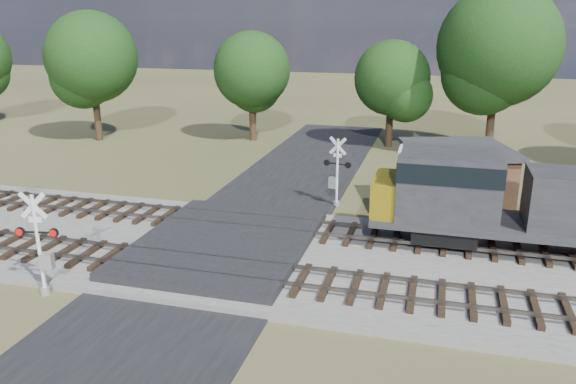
% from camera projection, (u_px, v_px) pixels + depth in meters
% --- Properties ---
extents(ground, '(160.00, 160.00, 0.00)m').
position_uv_depth(ground, '(220.00, 256.00, 23.52)').
color(ground, '#424726').
rests_on(ground, ground).
extents(ballast_bed, '(140.00, 10.00, 0.30)m').
position_uv_depth(ballast_bed, '(469.00, 276.00, 21.41)').
color(ballast_bed, gray).
rests_on(ballast_bed, ground).
extents(road, '(7.00, 60.00, 0.08)m').
position_uv_depth(road, '(220.00, 256.00, 23.51)').
color(road, black).
rests_on(road, ground).
extents(crossing_panel, '(7.00, 9.00, 0.62)m').
position_uv_depth(crossing_panel, '(224.00, 245.00, 23.89)').
color(crossing_panel, '#262628').
rests_on(crossing_panel, ground).
extents(track_near, '(140.00, 2.60, 0.33)m').
position_uv_depth(track_near, '(278.00, 277.00, 20.77)').
color(track_near, black).
rests_on(track_near, ballast_bed).
extents(track_far, '(140.00, 2.60, 0.33)m').
position_uv_depth(track_far, '(309.00, 229.00, 25.37)').
color(track_far, black).
rests_on(track_far, ballast_bed).
extents(crossing_signal_near, '(1.56, 0.42, 3.90)m').
position_uv_depth(crossing_signal_near, '(42.00, 253.00, 19.83)').
color(crossing_signal_near, silver).
rests_on(crossing_signal_near, ground).
extents(crossing_signal_far, '(1.50, 0.40, 3.74)m').
position_uv_depth(crossing_signal_far, '(336.00, 178.00, 29.34)').
color(crossing_signal_far, silver).
rests_on(crossing_signal_far, ground).
extents(equipment_shed, '(6.25, 6.25, 3.41)m').
position_uv_depth(equipment_shed, '(455.00, 179.00, 28.43)').
color(equipment_shed, '#4C2B20').
rests_on(equipment_shed, ground).
extents(treeline, '(80.61, 11.10, 11.81)m').
position_uv_depth(treeline, '(481.00, 60.00, 37.75)').
color(treeline, black).
rests_on(treeline, ground).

